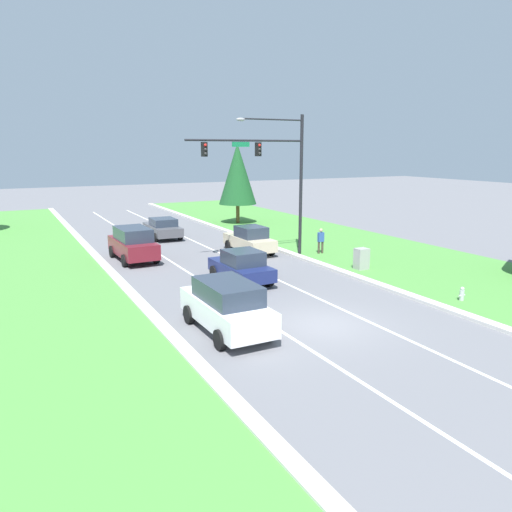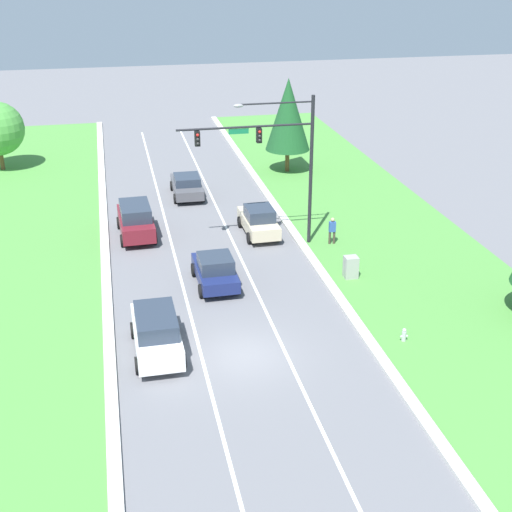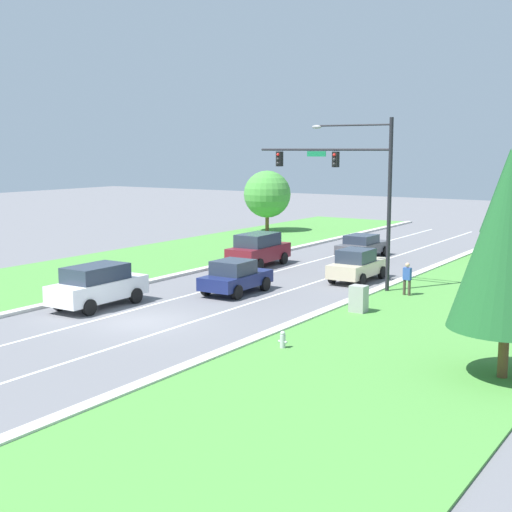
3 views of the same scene
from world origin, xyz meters
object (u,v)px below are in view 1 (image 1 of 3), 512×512
object	(u,v)px
graphite_sedan	(163,228)
fire_hydrant	(462,295)
champagne_sedan	(250,240)
navy_sedan	(241,266)
white_suv	(227,306)
burgundy_suv	(133,243)
conifer_near_right_tree	(237,174)
pedestrian	(321,240)
traffic_signal_mast	(272,165)
utility_cabinet	(361,259)

from	to	relation	value
graphite_sedan	fire_hydrant	size ratio (longest dim) A/B	6.60
champagne_sedan	navy_sedan	distance (m)	7.36
graphite_sedan	white_suv	xyz separation A→B (m)	(-3.76, -20.40, 0.22)
white_suv	fire_hydrant	bearing A→B (deg)	-8.18
burgundy_suv	conifer_near_right_tree	world-z (taller)	conifer_near_right_tree
fire_hydrant	pedestrian	bearing A→B (deg)	88.76
white_suv	navy_sedan	size ratio (longest dim) A/B	1.16
graphite_sedan	navy_sedan	distance (m)	14.40
champagne_sedan	burgundy_suv	distance (m)	7.38
traffic_signal_mast	white_suv	xyz separation A→B (m)	(-7.67, -10.41, -4.73)
navy_sedan	utility_cabinet	world-z (taller)	navy_sedan
utility_cabinet	conifer_near_right_tree	world-z (taller)	conifer_near_right_tree
graphite_sedan	pedestrian	xyz separation A→B (m)	(7.23, -10.50, 0.15)
graphite_sedan	navy_sedan	bearing A→B (deg)	-90.14
burgundy_suv	navy_sedan	bearing A→B (deg)	-66.78
graphite_sedan	pedestrian	size ratio (longest dim) A/B	2.73
champagne_sedan	fire_hydrant	xyz separation A→B (m)	(3.59, -13.81, -0.54)
utility_cabinet	navy_sedan	bearing A→B (deg)	174.30
graphite_sedan	fire_hydrant	distance (m)	22.92
burgundy_suv	pedestrian	bearing A→B (deg)	-20.70
utility_cabinet	burgundy_suv	bearing A→B (deg)	141.93
graphite_sedan	utility_cabinet	size ratio (longest dim) A/B	3.67
navy_sedan	conifer_near_right_tree	size ratio (longest dim) A/B	0.58
traffic_signal_mast	champagne_sedan	bearing A→B (deg)	104.93
traffic_signal_mast	white_suv	size ratio (longest dim) A/B	1.80
utility_cabinet	fire_hydrant	size ratio (longest dim) A/B	1.80
conifer_near_right_tree	navy_sedan	bearing A→B (deg)	-114.71
utility_cabinet	fire_hydrant	bearing A→B (deg)	-88.46
navy_sedan	fire_hydrant	world-z (taller)	navy_sedan
white_suv	pedestrian	distance (m)	14.79
champagne_sedan	pedestrian	size ratio (longest dim) A/B	2.62
champagne_sedan	pedestrian	bearing A→B (deg)	-33.78
champagne_sedan	conifer_near_right_tree	world-z (taller)	conifer_near_right_tree
graphite_sedan	pedestrian	world-z (taller)	pedestrian
graphite_sedan	conifer_near_right_tree	world-z (taller)	conifer_near_right_tree
traffic_signal_mast	champagne_sedan	xyz separation A→B (m)	(-0.53, 1.97, -4.85)
burgundy_suv	fire_hydrant	size ratio (longest dim) A/B	6.95
burgundy_suv	traffic_signal_mast	bearing A→B (deg)	-24.61
champagne_sedan	pedestrian	xyz separation A→B (m)	(3.84, -2.49, 0.05)
fire_hydrant	conifer_near_right_tree	size ratio (longest dim) A/B	0.10
conifer_near_right_tree	graphite_sedan	bearing A→B (deg)	-153.52
fire_hydrant	conifer_near_right_tree	bearing A→B (deg)	87.23
white_suv	champagne_sedan	size ratio (longest dim) A/B	1.09
navy_sedan	burgundy_suv	size ratio (longest dim) A/B	0.86
graphite_sedan	pedestrian	bearing A→B (deg)	-54.50
white_suv	navy_sedan	bearing A→B (deg)	59.26
champagne_sedan	white_suv	bearing A→B (deg)	-120.82
fire_hydrant	burgundy_suv	bearing A→B (deg)	125.75
graphite_sedan	white_suv	distance (m)	20.74
fire_hydrant	conifer_near_right_tree	xyz separation A→B (m)	(1.25, 25.93, 4.14)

